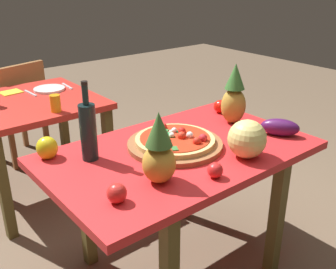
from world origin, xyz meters
The scene contains 20 objects.
ground_plane centered at (0.00, 0.00, 0.00)m, with size 10.00×10.00×0.00m, color brown.
display_table centered at (0.00, 0.00, 0.64)m, with size 1.30×0.81×0.73m.
background_table centered at (-0.26, 1.22, 0.61)m, with size 0.82×0.85×0.73m.
dining_chair centered at (-0.15, 1.87, 0.48)m, with size 0.49×0.49×0.85m.
pizza_board centered at (0.00, 0.04, 0.74)m, with size 0.47×0.47×0.03m, color brown.
pizza centered at (0.00, 0.03, 0.77)m, with size 0.39×0.39×0.06m.
wine_bottle centered at (-0.39, 0.18, 0.87)m, with size 0.08×0.08×0.37m.
pineapple_left centered at (-0.27, -0.18, 0.87)m, with size 0.14×0.14×0.30m.
pineapple_right centered at (0.47, 0.09, 0.88)m, with size 0.14×0.14×0.34m.
melon centered at (0.19, -0.26, 0.82)m, with size 0.18×0.18×0.18m, color #DECE74.
bell_pepper centered at (-0.54, 0.32, 0.78)m, with size 0.10×0.10×0.11m, color yellow.
eggplant centered at (0.52, -0.20, 0.77)m, with size 0.20×0.09×0.09m, color #47164D.
tomato_at_corner centered at (-0.49, -0.21, 0.77)m, with size 0.08×0.08×0.08m, color red.
tomato_beside_pepper centered at (0.53, 0.25, 0.77)m, with size 0.08×0.08×0.08m, color red.
tomato_by_bottle centered at (-0.07, -0.31, 0.76)m, with size 0.07×0.07×0.07m, color red.
drinking_glass_juice centered at (-0.23, 0.89, 0.78)m, with size 0.06×0.06×0.11m, color orange.
dinner_plate centered at (-0.08, 1.36, 0.74)m, with size 0.22×0.22×0.02m, color white.
fork_utensil centered at (-0.22, 1.36, 0.73)m, with size 0.02×0.18×0.01m, color silver.
knife_utensil centered at (0.06, 1.36, 0.73)m, with size 0.02×0.18×0.01m, color silver.
napkin_folded centered at (-0.32, 1.47, 0.73)m, with size 0.14×0.12×0.01m, color yellow.
Camera 1 is at (-1.14, -1.31, 1.55)m, focal length 42.09 mm.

